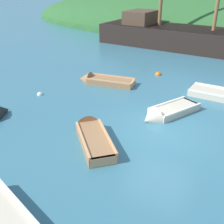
{
  "coord_description": "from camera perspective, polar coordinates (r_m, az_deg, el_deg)",
  "views": [
    {
      "loc": [
        2.61,
        -9.25,
        5.55
      ],
      "look_at": [
        -2.39,
        0.36,
        0.23
      ],
      "focal_mm": 44.99,
      "sensor_mm": 36.0,
      "label": 1
    }
  ],
  "objects": [
    {
      "name": "buoy_white",
      "position": [
        14.9,
        -14.42,
        3.41
      ],
      "size": [
        0.3,
        0.3,
        0.3
      ],
      "primitive_type": "sphere",
      "color": "white",
      "rests_on": "ground"
    },
    {
      "name": "rowboat_outer_left",
      "position": [
        10.55,
        -4.03,
        -4.93
      ],
      "size": [
        2.89,
        2.97,
        0.93
      ],
      "rotation": [
        0.0,
        0.0,
        2.33
      ],
      "color": "#9E7047",
      "rests_on": "ground"
    },
    {
      "name": "ground_plane",
      "position": [
        11.1,
        10.18,
        -4.32
      ],
      "size": [
        120.0,
        120.0,
        0.0
      ],
      "primitive_type": "plane",
      "color": "teal"
    },
    {
      "name": "rowboat_center",
      "position": [
        16.01,
        -1.97,
        6.21
      ],
      "size": [
        3.34,
        1.36,
        0.95
      ],
      "rotation": [
        0.0,
        0.0,
        3.26
      ],
      "color": "#9E7047",
      "rests_on": "ground"
    },
    {
      "name": "shore_hill",
      "position": [
        38.47,
        21.14,
        16.19
      ],
      "size": [
        52.18,
        25.56,
        8.65
      ],
      "primitive_type": "ellipsoid",
      "color": "#2D602D",
      "rests_on": "ground"
    },
    {
      "name": "sailing_ship",
      "position": [
        25.05,
        13.49,
        14.0
      ],
      "size": [
        16.67,
        5.25,
        10.7
      ],
      "rotation": [
        0.0,
        0.0,
        -0.08
      ],
      "color": "black",
      "rests_on": "ground"
    },
    {
      "name": "buoy_orange",
      "position": [
        17.65,
        9.35,
        7.46
      ],
      "size": [
        0.38,
        0.38,
        0.38
      ],
      "primitive_type": "sphere",
      "color": "orange",
      "rests_on": "ground"
    },
    {
      "name": "rowboat_near_dock",
      "position": [
        12.5,
        10.94,
        -0.31
      ],
      "size": [
        2.24,
        3.07,
        0.98
      ],
      "rotation": [
        0.0,
        0.0,
        4.24
      ],
      "color": "beige",
      "rests_on": "ground"
    }
  ]
}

